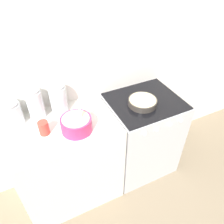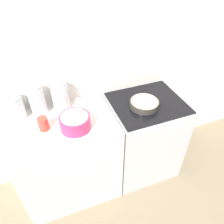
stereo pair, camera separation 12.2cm
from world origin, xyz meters
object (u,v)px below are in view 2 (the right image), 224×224
baking_pan (144,104)px  storage_jar_middle (38,102)px  storage_jar_left (15,110)px  tin_can (43,124)px  storage_jar_right (61,98)px  mixing_bowl (75,122)px  stove (143,137)px

baking_pan → storage_jar_middle: size_ratio=0.97×
storage_jar_left → tin_can: bearing=-48.6°
storage_jar_right → tin_can: size_ratio=2.28×
mixing_bowl → storage_jar_middle: size_ratio=1.06×
mixing_bowl → tin_can: mixing_bowl is taller
baking_pan → tin_can: bearing=178.9°
stove → storage_jar_right: (-0.76, 0.20, 0.58)m
mixing_bowl → storage_jar_right: mixing_bowl is taller
storage_jar_right → tin_can: (-0.19, -0.22, -0.05)m
mixing_bowl → stove: bearing=8.3°
baking_pan → mixing_bowl: bearing=-174.6°
storage_jar_left → storage_jar_right: size_ratio=0.80×
baking_pan → storage_jar_right: size_ratio=1.02×
baking_pan → stove: bearing=35.4°
storage_jar_middle → mixing_bowl: bearing=-51.2°
stove → baking_pan: 0.50m
storage_jar_left → storage_jar_right: (0.38, -0.00, 0.02)m
stove → storage_jar_middle: (-0.95, 0.20, 0.58)m
storage_jar_middle → tin_can: (0.00, -0.22, -0.06)m
stove → storage_jar_left: (-1.14, 0.20, 0.55)m
stove → storage_jar_right: size_ratio=3.57×
baking_pan → storage_jar_right: bearing=161.0°
storage_jar_left → storage_jar_right: storage_jar_right is taller
storage_jar_left → storage_jar_middle: storage_jar_middle is taller
stove → mixing_bowl: size_ratio=3.21×
storage_jar_right → tin_can: 0.30m
mixing_bowl → baking_pan: (0.65, 0.06, -0.04)m
baking_pan → storage_jar_right: 0.74m
stove → tin_can: 1.08m
stove → storage_jar_middle: storage_jar_middle is taller
mixing_bowl → storage_jar_middle: bearing=128.8°
baking_pan → storage_jar_left: size_ratio=1.27×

